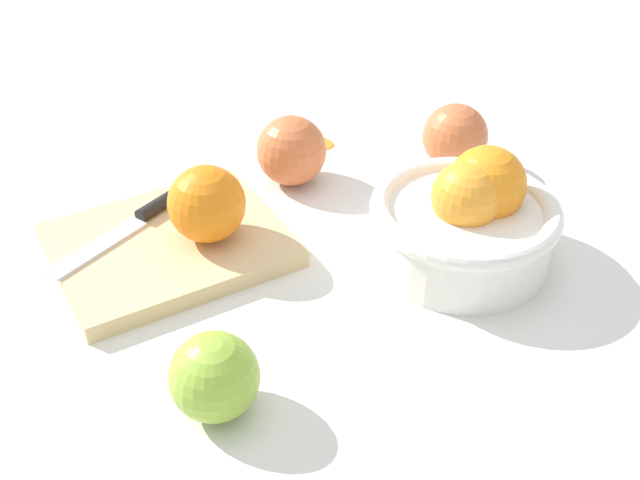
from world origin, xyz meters
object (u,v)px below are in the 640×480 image
object	(u,v)px
cutting_board	(169,245)
apple_front_left	(455,136)
orange_on_board	(208,206)
apple_back_right	(214,377)
bowl	(467,219)
knife	(132,223)
apple_front_left_2	(291,151)

from	to	relation	value
cutting_board	apple_front_left	size ratio (longest dim) A/B	2.89
cutting_board	orange_on_board	bearing A→B (deg)	152.59
orange_on_board	apple_back_right	world-z (taller)	orange_on_board
cutting_board	bowl	bearing A→B (deg)	152.60
knife	apple_front_left_2	bearing A→B (deg)	-168.34
apple_back_right	orange_on_board	bearing A→B (deg)	-107.93
knife	apple_front_left	world-z (taller)	apple_front_left
knife	apple_back_right	xyz separation A→B (m)	(-0.00, 0.24, 0.01)
bowl	cutting_board	distance (m)	0.29
apple_front_left	apple_front_left_2	size ratio (longest dim) A/B	0.96
cutting_board	apple_front_left	world-z (taller)	apple_front_left
bowl	orange_on_board	world-z (taller)	bowl
bowl	apple_back_right	xyz separation A→B (m)	(0.28, 0.08, -0.01)
orange_on_board	apple_front_left_2	world-z (taller)	orange_on_board
apple_back_right	apple_front_left	world-z (taller)	apple_front_left
bowl	cutting_board	size ratio (longest dim) A/B	0.83
cutting_board	apple_front_left_2	size ratio (longest dim) A/B	2.78
bowl	apple_front_left_2	distance (m)	0.22
orange_on_board	knife	bearing A→B (deg)	-38.63
cutting_board	knife	xyz separation A→B (m)	(0.03, -0.03, 0.01)
apple_front_left	apple_front_left_2	xyz separation A→B (m)	(0.18, -0.05, 0.00)
orange_on_board	apple_front_left	world-z (taller)	orange_on_board
orange_on_board	apple_back_right	xyz separation A→B (m)	(0.06, 0.19, -0.02)
knife	apple_back_right	distance (m)	0.24
knife	bowl	bearing A→B (deg)	149.76
knife	orange_on_board	bearing A→B (deg)	141.37
knife	apple_back_right	size ratio (longest dim) A/B	2.06
cutting_board	knife	world-z (taller)	knife
bowl	apple_back_right	world-z (taller)	bowl
orange_on_board	apple_front_left	bearing A→B (deg)	-171.96
cutting_board	apple_front_left_2	bearing A→B (deg)	-156.35
cutting_board	knife	size ratio (longest dim) A/B	1.51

